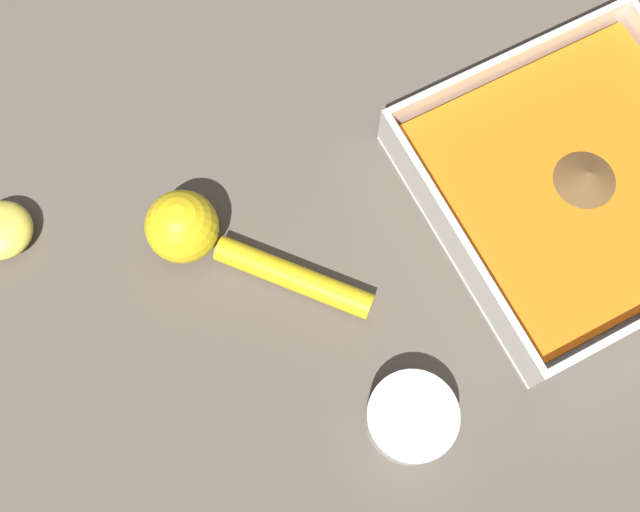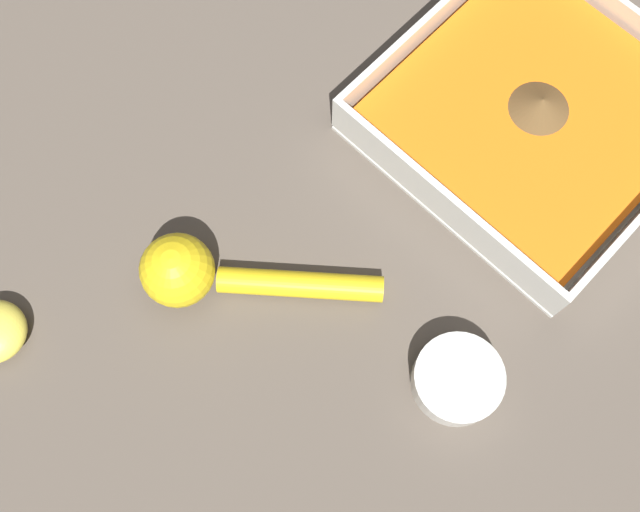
# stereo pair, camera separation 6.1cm
# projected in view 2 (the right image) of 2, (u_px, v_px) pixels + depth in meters

# --- Properties ---
(ground_plane) EXTENTS (4.00, 4.00, 0.00)m
(ground_plane) POSITION_uv_depth(u_px,v_px,m) (485.00, 152.00, 0.67)
(ground_plane) COLOR brown
(square_dish) EXTENTS (0.25, 0.25, 0.05)m
(square_dish) POSITION_uv_depth(u_px,v_px,m) (534.00, 116.00, 0.66)
(square_dish) COLOR silver
(square_dish) RESTS_ON ground_plane
(spice_bowl) EXTENTS (0.07, 0.07, 0.03)m
(spice_bowl) POSITION_uv_depth(u_px,v_px,m) (457.00, 380.00, 0.60)
(spice_bowl) COLOR silver
(spice_bowl) RESTS_ON ground_plane
(lemon_squeezer) EXTENTS (0.17, 0.15, 0.06)m
(lemon_squeezer) POSITION_uv_depth(u_px,v_px,m) (206.00, 273.00, 0.61)
(lemon_squeezer) COLOR yellow
(lemon_squeezer) RESTS_ON ground_plane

